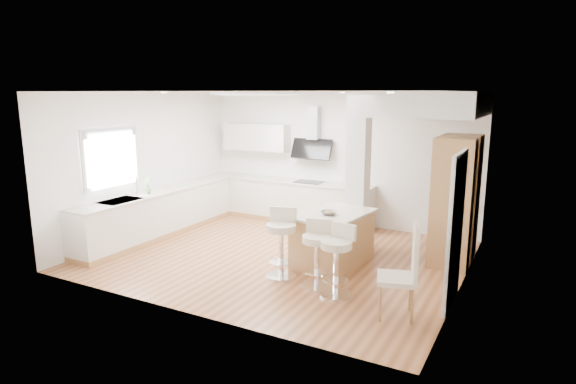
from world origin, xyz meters
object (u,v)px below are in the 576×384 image
Objects in this scene: peninsula at (333,238)px; bar_stool_a at (281,239)px; bar_stool_c at (337,256)px; bar_stool_b at (317,250)px; dining_chair at (406,267)px.

peninsula is 1.03m from bar_stool_a.
bar_stool_c is (0.55, -1.16, 0.13)m from peninsula.
bar_stool_c reaches higher than peninsula.
bar_stool_b is (0.64, -0.10, -0.05)m from bar_stool_a.
bar_stool_b is at bearing 171.18° from bar_stool_c.
peninsula is 1.51× the size of bar_stool_c.
dining_chair is (1.01, -0.22, 0.09)m from bar_stool_c.
bar_stool_a is 0.87× the size of dining_chair.
bar_stool_a is at bearing -109.96° from peninsula.
dining_chair reaches higher than bar_stool_b.
peninsula is 2.10m from dining_chair.
dining_chair is (1.39, -0.37, 0.10)m from bar_stool_b.
bar_stool_a is (-0.47, -0.91, 0.16)m from peninsula.
bar_stool_c is at bearing -57.30° from peninsula.
bar_stool_a is at bearing 158.31° from bar_stool_b.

